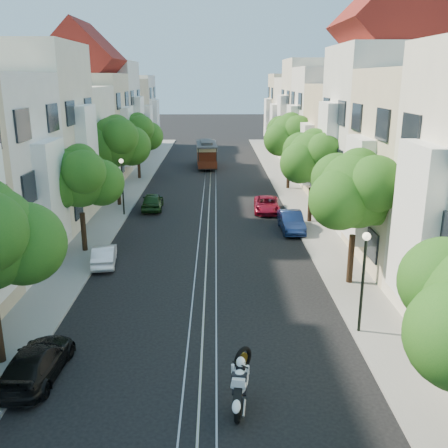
{
  "coord_description": "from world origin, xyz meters",
  "views": [
    {
      "loc": [
        0.57,
        -13.99,
        9.95
      ],
      "look_at": [
        1.0,
        12.26,
        2.2
      ],
      "focal_mm": 40.0,
      "sensor_mm": 36.0,
      "label": 1
    }
  ],
  "objects_px": {
    "parked_car_e_mid": "(291,221)",
    "parked_car_w_mid": "(104,255)",
    "tree_w_b": "(80,179)",
    "lamp_east": "(364,268)",
    "tree_e_b": "(357,192)",
    "tree_w_d": "(138,133)",
    "parked_car_w_near": "(37,362)",
    "parked_car_e_far": "(267,205)",
    "lamp_west": "(122,178)",
    "cable_car": "(207,153)",
    "tree_e_c": "(313,158)",
    "tree_w_c": "(116,143)",
    "sportbike_rider": "(240,381)",
    "tree_e_d": "(290,136)",
    "parked_car_w_far": "(152,201)"
  },
  "relations": [
    {
      "from": "tree_e_c",
      "to": "cable_car",
      "type": "relative_size",
      "value": 0.9
    },
    {
      "from": "lamp_west",
      "to": "parked_car_w_near",
      "type": "xyz_separation_m",
      "value": [
        0.7,
        -20.89,
        -2.26
      ]
    },
    {
      "from": "tree_e_b",
      "to": "tree_e_d",
      "type": "height_order",
      "value": "tree_e_d"
    },
    {
      "from": "cable_car",
      "to": "parked_car_e_mid",
      "type": "xyz_separation_m",
      "value": [
        6.1,
        -25.11,
        -0.96
      ]
    },
    {
      "from": "sportbike_rider",
      "to": "parked_car_e_far",
      "type": "distance_m",
      "value": 23.83
    },
    {
      "from": "tree_e_b",
      "to": "lamp_west",
      "type": "distance_m",
      "value": 18.9
    },
    {
      "from": "tree_e_c",
      "to": "tree_w_b",
      "type": "bearing_deg",
      "value": -157.38
    },
    {
      "from": "tree_e_c",
      "to": "lamp_west",
      "type": "relative_size",
      "value": 1.57
    },
    {
      "from": "tree_w_c",
      "to": "parked_car_e_far",
      "type": "distance_m",
      "value": 12.59
    },
    {
      "from": "tree_e_b",
      "to": "parked_car_e_far",
      "type": "relative_size",
      "value": 1.63
    },
    {
      "from": "tree_e_b",
      "to": "tree_e_c",
      "type": "relative_size",
      "value": 1.03
    },
    {
      "from": "tree_w_b",
      "to": "parked_car_w_mid",
      "type": "xyz_separation_m",
      "value": [
        1.54,
        -2.07,
        -3.84
      ]
    },
    {
      "from": "lamp_west",
      "to": "tree_e_d",
      "type": "bearing_deg",
      "value": 33.5
    },
    {
      "from": "tree_w_c",
      "to": "parked_car_w_mid",
      "type": "relative_size",
      "value": 2.1
    },
    {
      "from": "lamp_west",
      "to": "sportbike_rider",
      "type": "height_order",
      "value": "lamp_west"
    },
    {
      "from": "tree_w_d",
      "to": "tree_e_d",
      "type": "bearing_deg",
      "value": -19.15
    },
    {
      "from": "parked_car_e_mid",
      "to": "parked_car_w_near",
      "type": "bearing_deg",
      "value": -124.51
    },
    {
      "from": "tree_e_c",
      "to": "sportbike_rider",
      "type": "xyz_separation_m",
      "value": [
        -5.98,
        -20.59,
        -3.65
      ]
    },
    {
      "from": "tree_e_d",
      "to": "lamp_east",
      "type": "xyz_separation_m",
      "value": [
        -0.96,
        -26.98,
        -2.02
      ]
    },
    {
      "from": "sportbike_rider",
      "to": "parked_car_e_mid",
      "type": "distance_m",
      "value": 19.11
    },
    {
      "from": "tree_e_b",
      "to": "tree_w_c",
      "type": "distance_m",
      "value": 21.53
    },
    {
      "from": "sportbike_rider",
      "to": "tree_e_b",
      "type": "bearing_deg",
      "value": 66.62
    },
    {
      "from": "tree_w_c",
      "to": "parked_car_e_far",
      "type": "xyz_separation_m",
      "value": [
        11.59,
        -1.98,
        -4.5
      ]
    },
    {
      "from": "tree_e_b",
      "to": "tree_w_d",
      "type": "bearing_deg",
      "value": 118.07
    },
    {
      "from": "sportbike_rider",
      "to": "parked_car_e_far",
      "type": "relative_size",
      "value": 0.54
    },
    {
      "from": "lamp_east",
      "to": "parked_car_e_mid",
      "type": "height_order",
      "value": "lamp_east"
    },
    {
      "from": "tree_w_b",
      "to": "lamp_east",
      "type": "distance_m",
      "value": 16.81
    },
    {
      "from": "lamp_west",
      "to": "sportbike_rider",
      "type": "bearing_deg",
      "value": -71.47
    },
    {
      "from": "tree_w_c",
      "to": "sportbike_rider",
      "type": "bearing_deg",
      "value": -71.78
    },
    {
      "from": "cable_car",
      "to": "parked_car_e_far",
      "type": "xyz_separation_m",
      "value": [
        4.95,
        -20.11,
        -1.05
      ]
    },
    {
      "from": "parked_car_e_mid",
      "to": "parked_car_w_mid",
      "type": "relative_size",
      "value": 1.18
    },
    {
      "from": "tree_e_b",
      "to": "tree_w_b",
      "type": "distance_m",
      "value": 15.25
    },
    {
      "from": "tree_e_c",
      "to": "parked_car_e_mid",
      "type": "height_order",
      "value": "tree_e_c"
    },
    {
      "from": "tree_w_d",
      "to": "parked_car_w_near",
      "type": "xyz_separation_m",
      "value": [
        1.54,
        -34.86,
        -4.01
      ]
    },
    {
      "from": "sportbike_rider",
      "to": "parked_car_e_mid",
      "type": "bearing_deg",
      "value": 85.5
    },
    {
      "from": "tree_w_b",
      "to": "parked_car_e_mid",
      "type": "xyz_separation_m",
      "value": [
        12.74,
        4.02,
        -3.74
      ]
    },
    {
      "from": "cable_car",
      "to": "parked_car_w_near",
      "type": "xyz_separation_m",
      "value": [
        -5.1,
        -41.99,
        -1.04
      ]
    },
    {
      "from": "tree_e_b",
      "to": "parked_car_e_mid",
      "type": "relative_size",
      "value": 1.67
    },
    {
      "from": "tree_w_c",
      "to": "tree_w_d",
      "type": "distance_m",
      "value": 11.01
    },
    {
      "from": "tree_w_d",
      "to": "parked_car_e_mid",
      "type": "xyz_separation_m",
      "value": [
        12.74,
        -17.98,
        -3.94
      ]
    },
    {
      "from": "tree_w_d",
      "to": "lamp_west",
      "type": "height_order",
      "value": "tree_w_d"
    },
    {
      "from": "parked_car_w_near",
      "to": "parked_car_e_far",
      "type": "bearing_deg",
      "value": -111.84
    },
    {
      "from": "tree_w_c",
      "to": "tree_e_b",
      "type": "bearing_deg",
      "value": -48.01
    },
    {
      "from": "tree_e_b",
      "to": "parked_car_e_mid",
      "type": "distance_m",
      "value": 10.04
    },
    {
      "from": "lamp_west",
      "to": "parked_car_e_far",
      "type": "xyz_separation_m",
      "value": [
        10.75,
        1.0,
        -2.27
      ]
    },
    {
      "from": "tree_e_c",
      "to": "lamp_west",
      "type": "bearing_deg",
      "value": 171.51
    },
    {
      "from": "cable_car",
      "to": "lamp_west",
      "type": "bearing_deg",
      "value": -108.16
    },
    {
      "from": "parked_car_e_mid",
      "to": "parked_car_w_far",
      "type": "height_order",
      "value": "parked_car_w_far"
    },
    {
      "from": "parked_car_e_mid",
      "to": "tree_e_c",
      "type": "bearing_deg",
      "value": 49.03
    },
    {
      "from": "tree_e_d",
      "to": "tree_w_b",
      "type": "xyz_separation_m",
      "value": [
        -14.4,
        -17.0,
        -0.47
      ]
    }
  ]
}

